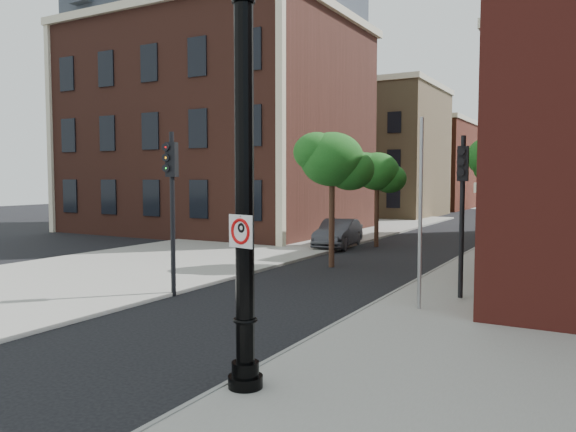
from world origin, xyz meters
The scene contains 16 objects.
ground centered at (0.00, 0.00, 0.00)m, with size 120.00×120.00×0.00m, color black.
sidewalk_right centered at (6.00, 10.00, 0.06)m, with size 8.00×60.00×0.12m, color gray.
sidewalk_left centered at (-9.00, 18.00, 0.06)m, with size 10.00×50.00×0.12m, color gray.
curb_edge centered at (2.05, 10.00, 0.07)m, with size 0.10×60.00×0.14m, color gray.
victorian_building centered at (-16.00, 23.97, 8.74)m, with size 18.60×14.60×17.95m.
bg_building_tan_a centered at (-12.00, 44.00, 6.00)m, with size 12.00×12.00×12.00m, color olive.
bg_building_red centered at (-12.00, 58.00, 5.00)m, with size 12.00×12.00×10.00m, color maroon.
lamppost centered at (2.45, -0.48, 3.33)m, with size 0.61×0.61×7.20m.
no_parking_sign centered at (2.49, -0.65, 2.86)m, with size 0.55×0.15×0.56m.
parked_car centered at (-4.56, 18.91, 0.76)m, with size 1.60×4.58×1.51m, color #313136.
traffic_signal_left centered at (-4.02, 5.09, 3.48)m, with size 0.40×0.45×5.17m.
traffic_signal_right centered at (4.07, 8.74, 3.36)m, with size 0.34×0.42×4.99m.
utility_pole centered at (3.38, 6.79, 2.70)m, with size 0.11×0.11×5.39m, color #999999.
street_tree_a centered at (-2.05, 12.81, 4.43)m, with size 3.11×2.82×5.61m.
street_tree_b centered at (-2.84, 20.19, 4.00)m, with size 2.82×2.55×5.07m.
street_tree_c centered at (4.52, 14.40, 4.19)m, with size 2.95×2.67×5.31m.
Camera 1 is at (7.77, -8.40, 3.77)m, focal length 35.00 mm.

